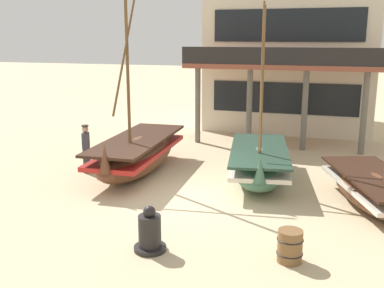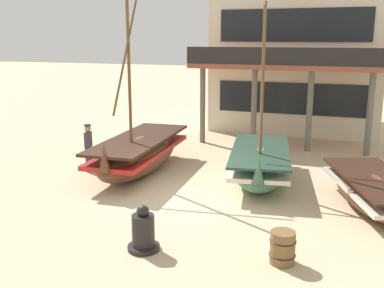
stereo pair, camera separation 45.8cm
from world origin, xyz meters
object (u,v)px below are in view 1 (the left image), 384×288
at_px(fishing_boat_far_right, 375,189).
at_px(fishing_boat_near_left, 259,163).
at_px(fishing_boat_centre_large, 138,154).
at_px(fisherman_by_hull, 86,149).
at_px(wooden_barrel, 290,246).
at_px(harbor_building_main, 294,27).
at_px(capstan_winch, 150,233).

bearing_deg(fishing_boat_far_right, fishing_boat_near_left, 157.71).
bearing_deg(fishing_boat_centre_large, fisherman_by_hull, -162.31).
bearing_deg(fisherman_by_hull, wooden_barrel, -30.44).
relative_size(fishing_boat_far_right, harbor_building_main, 0.56).
xyz_separation_m(capstan_winch, harbor_building_main, (1.28, 15.79, 4.68)).
bearing_deg(capstan_winch, wooden_barrel, 8.18).
bearing_deg(fishing_boat_far_right, fisherman_by_hull, 177.22).
xyz_separation_m(fishing_boat_near_left, harbor_building_main, (-0.12, 10.04, 4.49)).
height_order(wooden_barrel, harbor_building_main, harbor_building_main).
bearing_deg(fishing_boat_centre_large, fishing_boat_far_right, -7.42).
bearing_deg(capstan_winch, fishing_boat_far_right, 41.62).
relative_size(capstan_winch, harbor_building_main, 0.10).
height_order(fishing_boat_near_left, fisherman_by_hull, fishing_boat_near_left).
distance_m(fisherman_by_hull, capstan_winch, 6.52).
bearing_deg(fishing_boat_far_right, harbor_building_main, 107.40).
relative_size(fishing_boat_centre_large, wooden_barrel, 9.56).
distance_m(fishing_boat_far_right, capstan_winch, 6.51).
height_order(fishing_boat_far_right, capstan_winch, fishing_boat_far_right).
bearing_deg(harbor_building_main, fisherman_by_hull, -117.36).
relative_size(wooden_barrel, harbor_building_main, 0.07).
bearing_deg(harbor_building_main, capstan_winch, -94.63).
distance_m(fisherman_by_hull, wooden_barrel, 8.60).
bearing_deg(fisherman_by_hull, capstan_winch, -47.25).
bearing_deg(fisherman_by_hull, fishing_boat_near_left, 9.47).
height_order(fishing_boat_far_right, wooden_barrel, fishing_boat_far_right).
height_order(capstan_winch, harbor_building_main, harbor_building_main).
xyz_separation_m(fishing_boat_near_left, capstan_winch, (-1.40, -5.75, -0.19)).
bearing_deg(fishing_boat_far_right, wooden_barrel, -115.83).
bearing_deg(fishing_boat_centre_large, harbor_building_main, 69.05).
xyz_separation_m(fishing_boat_centre_large, fishing_boat_far_right, (7.60, -0.99, -0.16)).
height_order(fishing_boat_near_left, capstan_winch, fishing_boat_near_left).
xyz_separation_m(fishing_boat_centre_large, fisherman_by_hull, (-1.69, -0.54, 0.15)).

